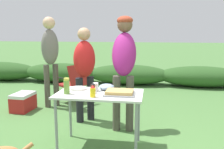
% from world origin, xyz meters
% --- Properties ---
extents(ground_plane, '(60.00, 60.00, 0.00)m').
position_xyz_m(ground_plane, '(0.00, 0.00, 0.00)').
color(ground_plane, '#4C7A3D').
extents(shrub_hedge, '(14.40, 0.90, 0.56)m').
position_xyz_m(shrub_hedge, '(-0.00, 4.01, 0.28)').
color(shrub_hedge, '#2D5623').
rests_on(shrub_hedge, ground).
extents(folding_table, '(1.10, 0.64, 0.74)m').
position_xyz_m(folding_table, '(0.00, 0.00, 0.66)').
color(folding_table, silver).
rests_on(folding_table, ground).
extents(food_tray, '(0.38, 0.29, 0.06)m').
position_xyz_m(food_tray, '(0.26, -0.04, 0.77)').
color(food_tray, '#9E9EA3').
rests_on(food_tray, folding_table).
extents(plate_stack, '(0.22, 0.22, 0.03)m').
position_xyz_m(plate_stack, '(-0.33, 0.14, 0.75)').
color(plate_stack, white).
rests_on(plate_stack, folding_table).
extents(mixing_bowl, '(0.20, 0.20, 0.08)m').
position_xyz_m(mixing_bowl, '(0.06, 0.19, 0.78)').
color(mixing_bowl, '#99B2CC').
rests_on(mixing_bowl, folding_table).
extents(paper_cup_stack, '(0.08, 0.08, 0.11)m').
position_xyz_m(paper_cup_stack, '(-0.07, 0.09, 0.79)').
color(paper_cup_stack, white).
rests_on(paper_cup_stack, folding_table).
extents(relish_jar, '(0.07, 0.07, 0.20)m').
position_xyz_m(relish_jar, '(-0.40, -0.10, 0.84)').
color(relish_jar, olive).
rests_on(relish_jar, folding_table).
extents(mustard_bottle, '(0.07, 0.07, 0.14)m').
position_xyz_m(mustard_bottle, '(-0.04, -0.20, 0.81)').
color(mustard_bottle, yellow).
rests_on(mustard_bottle, folding_table).
extents(bbq_sauce_bottle, '(0.06, 0.06, 0.14)m').
position_xyz_m(bbq_sauce_bottle, '(-0.08, -0.01, 0.80)').
color(bbq_sauce_bottle, '#562314').
rests_on(bbq_sauce_bottle, folding_table).
extents(standing_person_in_olive_jacket, '(0.39, 0.52, 1.75)m').
position_xyz_m(standing_person_in_olive_jacket, '(0.23, 0.74, 1.11)').
color(standing_person_in_olive_jacket, '#4C473D').
rests_on(standing_person_in_olive_jacket, ground).
extents(standing_person_in_dark_puffer, '(0.46, 0.46, 1.57)m').
position_xyz_m(standing_person_in_dark_puffer, '(-0.45, 0.93, 0.94)').
color(standing_person_in_dark_puffer, black).
rests_on(standing_person_in_dark_puffer, ground).
extents(standing_person_with_beanie, '(0.42, 0.42, 1.79)m').
position_xyz_m(standing_person_with_beanie, '(-1.34, 1.63, 1.10)').
color(standing_person_with_beanie, '#4C473D').
rests_on(standing_person_with_beanie, ground).
extents(camp_chair_green_behind_table, '(0.75, 0.71, 0.83)m').
position_xyz_m(camp_chair_green_behind_table, '(-0.97, 1.92, 0.47)').
color(camp_chair_green_behind_table, maroon).
rests_on(camp_chair_green_behind_table, ground).
extents(cooler_box, '(0.35, 0.50, 0.34)m').
position_xyz_m(cooler_box, '(-1.78, 1.28, 0.17)').
color(cooler_box, '#B21E1E').
rests_on(cooler_box, ground).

